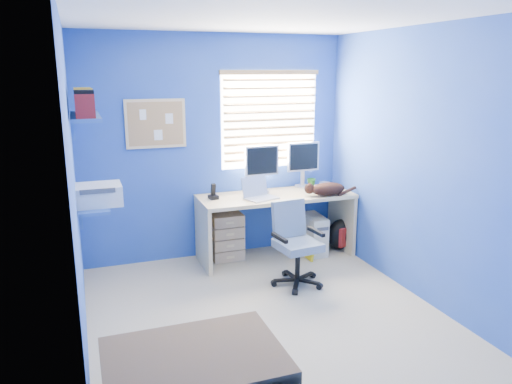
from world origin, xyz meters
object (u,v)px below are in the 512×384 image
object	(u,v)px
desk	(276,226)
laptop	(261,189)
office_chair	(296,254)
tower_pc	(314,234)
cat	(328,189)

from	to	relation	value
desk	laptop	bearing A→B (deg)	-152.33
office_chair	laptop	bearing A→B (deg)	101.90
tower_pc	office_chair	size ratio (longest dim) A/B	0.54
laptop	cat	distance (m)	0.77
laptop	tower_pc	distance (m)	0.95
cat	desk	bearing A→B (deg)	168.00
laptop	office_chair	distance (m)	0.84
laptop	tower_pc	bearing A→B (deg)	-9.78
desk	office_chair	distance (m)	0.76
cat	tower_pc	size ratio (longest dim) A/B	0.90
tower_pc	office_chair	xyz separation A→B (m)	(-0.57, -0.73, 0.09)
desk	office_chair	world-z (taller)	office_chair
cat	office_chair	distance (m)	0.96
desk	tower_pc	world-z (taller)	desk
desk	laptop	size ratio (longest dim) A/B	5.29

